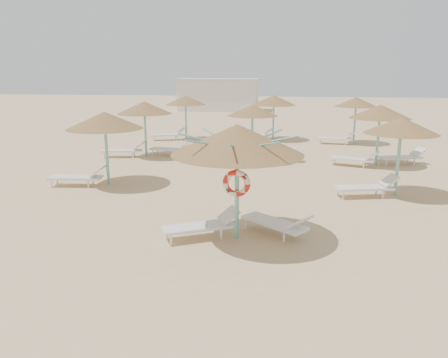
# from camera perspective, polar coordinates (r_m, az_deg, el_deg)

# --- Properties ---
(ground) EXTENTS (120.00, 120.00, 0.00)m
(ground) POSITION_cam_1_polar(r_m,az_deg,el_deg) (11.45, 1.56, -7.25)
(ground) COLOR tan
(ground) RESTS_ON ground
(main_palapa) EXTENTS (3.24, 3.24, 2.90)m
(main_palapa) POSITION_cam_1_polar(r_m,az_deg,el_deg) (10.55, 1.74, 5.12)
(main_palapa) COLOR #6CBBAC
(main_palapa) RESTS_ON ground
(lounger_main_a) EXTENTS (2.00, 1.42, 0.71)m
(lounger_main_a) POSITION_cam_1_polar(r_m,az_deg,el_deg) (11.14, -2.70, -6.02)
(lounger_main_a) COLOR white
(lounger_main_a) RESTS_ON ground
(lounger_main_b) EXTENTS (1.90, 1.66, 0.71)m
(lounger_main_b) POSITION_cam_1_polar(r_m,az_deg,el_deg) (11.36, 7.07, -5.71)
(lounger_main_b) COLOR white
(lounger_main_b) RESTS_ON ground
(palapa_field) EXTENTS (18.70, 14.31, 2.70)m
(palapa_field) POSITION_cam_1_polar(r_m,az_deg,el_deg) (20.31, 7.65, 8.71)
(palapa_field) COLOR #6CBBAC
(palapa_field) RESTS_ON ground
(service_hut) EXTENTS (8.40, 4.40, 3.25)m
(service_hut) POSITION_cam_1_polar(r_m,az_deg,el_deg) (46.23, -0.71, 10.99)
(service_hut) COLOR silver
(service_hut) RESTS_ON ground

